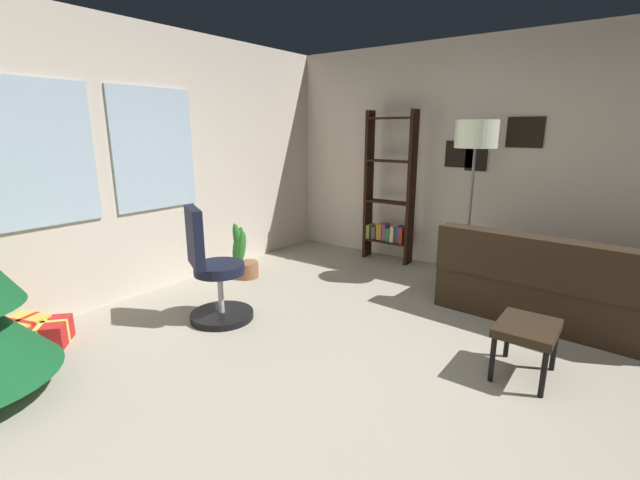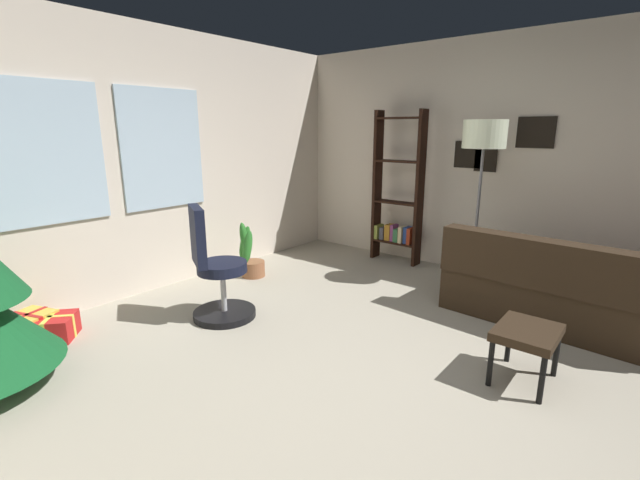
# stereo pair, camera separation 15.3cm
# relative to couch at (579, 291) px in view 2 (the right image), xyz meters

# --- Properties ---
(ground_plane) EXTENTS (5.31, 5.91, 0.10)m
(ground_plane) POSITION_rel_couch_xyz_m (-1.86, 0.68, -0.33)
(ground_plane) COLOR #A8A08D
(wall_back_with_windows) EXTENTS (5.31, 0.12, 2.66)m
(wall_back_with_windows) POSITION_rel_couch_xyz_m (-1.87, 3.69, 1.06)
(wall_back_with_windows) COLOR beige
(wall_back_with_windows) RESTS_ON ground_plane
(wall_right_with_frames) EXTENTS (0.12, 5.91, 2.66)m
(wall_right_with_frames) POSITION_rel_couch_xyz_m (0.85, 0.68, 1.06)
(wall_right_with_frames) COLOR beige
(wall_right_with_frames) RESTS_ON ground_plane
(couch) EXTENTS (1.69, 1.92, 0.80)m
(couch) POSITION_rel_couch_xyz_m (0.00, 0.00, 0.00)
(couch) COLOR black
(couch) RESTS_ON ground_plane
(footstool) EXTENTS (0.46, 0.37, 0.39)m
(footstool) POSITION_rel_couch_xyz_m (-1.32, 0.10, 0.05)
(footstool) COLOR black
(footstool) RESTS_ON ground_plane
(gift_box_red) EXTENTS (0.46, 0.45, 0.20)m
(gift_box_red) POSITION_rel_couch_xyz_m (-3.09, 3.25, -0.18)
(gift_box_red) COLOR red
(gift_box_red) RESTS_ON ground_plane
(gift_box_green) EXTENTS (0.25, 0.25, 0.16)m
(gift_box_green) POSITION_rel_couch_xyz_m (-3.28, 3.19, -0.20)
(gift_box_green) COLOR #1E722D
(gift_box_green) RESTS_ON ground_plane
(gift_box_gold) EXTENTS (0.42, 0.40, 0.22)m
(gift_box_gold) POSITION_rel_couch_xyz_m (-3.21, 3.39, -0.17)
(gift_box_gold) COLOR gold
(gift_box_gold) RESTS_ON ground_plane
(office_chair) EXTENTS (0.58, 0.56, 1.03)m
(office_chair) POSITION_rel_couch_xyz_m (-1.98, 2.52, 0.13)
(office_chair) COLOR black
(office_chair) RESTS_ON ground_plane
(bookshelf) EXTENTS (0.18, 0.64, 1.89)m
(bookshelf) POSITION_rel_couch_xyz_m (0.58, 2.17, 0.53)
(bookshelf) COLOR black
(bookshelf) RESTS_ON ground_plane
(floor_lamp) EXTENTS (0.43, 0.43, 1.75)m
(floor_lamp) POSITION_rel_couch_xyz_m (0.28, 1.05, 1.25)
(floor_lamp) COLOR slate
(floor_lamp) RESTS_ON ground_plane
(potted_plant) EXTENTS (0.33, 0.37, 0.63)m
(potted_plant) POSITION_rel_couch_xyz_m (-1.01, 3.17, -0.04)
(potted_plant) COLOR #90593A
(potted_plant) RESTS_ON ground_plane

